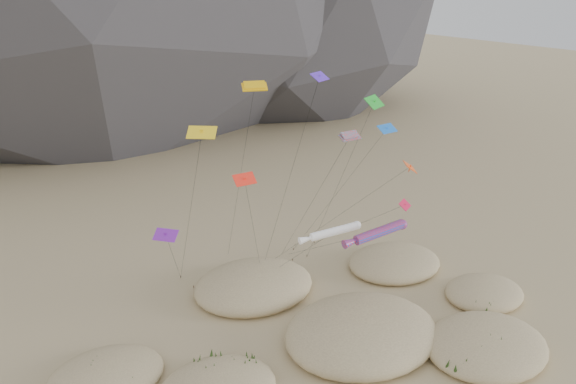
% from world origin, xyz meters
% --- Properties ---
extents(ground, '(500.00, 500.00, 0.00)m').
position_xyz_m(ground, '(0.00, 0.00, 0.00)').
color(ground, '#CCB789').
rests_on(ground, ground).
extents(dunes, '(51.58, 36.86, 3.99)m').
position_xyz_m(dunes, '(-0.64, 4.85, 0.72)').
color(dunes, '#CCB789').
rests_on(dunes, ground).
extents(dune_grass, '(42.34, 30.02, 1.56)m').
position_xyz_m(dune_grass, '(-0.99, 2.67, 0.87)').
color(dune_grass, black).
rests_on(dune_grass, ground).
extents(kite_stakes, '(19.66, 4.14, 0.30)m').
position_xyz_m(kite_stakes, '(1.65, 23.19, 0.15)').
color(kite_stakes, '#3F2D1E').
rests_on(kite_stakes, ground).
extents(rainbow_tube_kite, '(7.95, 18.28, 11.06)m').
position_xyz_m(rainbow_tube_kite, '(5.88, 6.46, 10.18)').
color(rainbow_tube_kite, red).
rests_on(rainbow_tube_kite, ground).
extents(white_tube_kite, '(7.23, 11.52, 10.56)m').
position_xyz_m(white_tube_kite, '(2.39, 9.65, 9.84)').
color(white_tube_kite, white).
rests_on(white_tube_kite, ground).
extents(orange_parafoil, '(2.79, 11.85, 24.97)m').
position_xyz_m(orange_parafoil, '(-2.44, 17.28, 24.20)').
color(orange_parafoil, '#DAA20B').
rests_on(orange_parafoil, ground).
extents(multi_parafoil, '(2.65, 16.34, 20.75)m').
position_xyz_m(multi_parafoil, '(3.62, 8.98, 20.03)').
color(multi_parafoil, '#FF1D1A').
rests_on(multi_parafoil, ground).
extents(delta_kites, '(30.81, 21.75, 26.59)m').
position_xyz_m(delta_kites, '(1.44, 11.03, 18.34)').
color(delta_kites, '#FF4A0D').
rests_on(delta_kites, ground).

